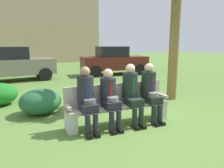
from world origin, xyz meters
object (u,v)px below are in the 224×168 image
(parked_car_near, at_px, (12,64))
(parked_car_far, at_px, (114,61))
(building_backdrop, at_px, (19,2))
(seated_man_rightmost, at_px, (150,89))
(seated_man_centerleft, at_px, (110,95))
(seated_man_leftmost, at_px, (87,96))
(shrub_mid_lawn, at_px, (40,102))
(park_bench, at_px, (118,104))
(seated_man_centerright, at_px, (132,91))

(parked_car_near, distance_m, parked_car_far, 5.54)
(parked_car_near, distance_m, building_backdrop, 14.77)
(parked_car_near, xyz_separation_m, building_backdrop, (0.67, 13.72, 5.44))
(seated_man_rightmost, bearing_deg, seated_man_centerleft, -179.57)
(seated_man_leftmost, xyz_separation_m, building_backdrop, (-0.95, 21.03, 5.53))
(shrub_mid_lawn, relative_size, parked_car_near, 0.26)
(park_bench, height_order, building_backdrop, building_backdrop)
(seated_man_centerleft, distance_m, building_backdrop, 21.81)
(shrub_mid_lawn, bearing_deg, seated_man_centerright, -39.08)
(seated_man_rightmost, bearing_deg, shrub_mid_lawn, 147.26)
(seated_man_leftmost, height_order, shrub_mid_lawn, seated_man_leftmost)
(parked_car_far, bearing_deg, building_backdrop, 109.74)
(seated_man_centerright, bearing_deg, parked_car_far, 68.85)
(seated_man_rightmost, height_order, shrub_mid_lawn, seated_man_rightmost)
(seated_man_centerright, distance_m, seated_man_rightmost, 0.49)
(seated_man_leftmost, bearing_deg, parked_car_near, 102.48)
(seated_man_centerleft, relative_size, shrub_mid_lawn, 1.21)
(seated_man_rightmost, relative_size, building_backdrop, 0.08)
(building_backdrop, bearing_deg, seated_man_rightmost, -83.25)
(park_bench, xyz_separation_m, seated_man_leftmost, (-0.76, -0.13, 0.30))
(shrub_mid_lawn, xyz_separation_m, building_backdrop, (-0.15, 19.52, 5.95))
(seated_man_leftmost, bearing_deg, building_backdrop, 92.59)
(seated_man_centerright, height_order, parked_car_near, parked_car_near)
(seated_man_centerleft, relative_size, building_backdrop, 0.08)
(parked_car_far, bearing_deg, seated_man_leftmost, -117.77)
(park_bench, distance_m, seated_man_centerright, 0.44)
(seated_man_centerleft, bearing_deg, shrub_mid_lawn, 130.85)
(park_bench, bearing_deg, parked_car_far, 66.65)
(seated_man_centerright, relative_size, shrub_mid_lawn, 1.29)
(seated_man_leftmost, bearing_deg, shrub_mid_lawn, 118.10)
(building_backdrop, bearing_deg, seated_man_centerleft, -86.04)
(seated_man_centerright, height_order, shrub_mid_lawn, seated_man_centerright)
(seated_man_centerright, height_order, parked_car_far, parked_car_far)
(seated_man_leftmost, height_order, parked_car_near, parked_car_near)
(seated_man_centerleft, relative_size, seated_man_rightmost, 0.94)
(seated_man_centerleft, bearing_deg, seated_man_leftmost, 179.23)
(parked_car_near, bearing_deg, seated_man_rightmost, -66.66)
(shrub_mid_lawn, bearing_deg, parked_car_far, 51.51)
(seated_man_leftmost, distance_m, seated_man_centerright, 1.04)
(seated_man_centerleft, bearing_deg, seated_man_rightmost, 0.43)
(parked_car_near, height_order, building_backdrop, building_backdrop)
(shrub_mid_lawn, relative_size, parked_car_far, 0.26)
(seated_man_leftmost, height_order, seated_man_centerleft, seated_man_leftmost)
(seated_man_leftmost, bearing_deg, seated_man_rightmost, 0.04)
(park_bench, relative_size, seated_man_centerleft, 1.88)
(park_bench, xyz_separation_m, seated_man_rightmost, (0.77, -0.13, 0.31))
(seated_man_centerleft, xyz_separation_m, building_backdrop, (-1.46, 21.04, 5.57))
(park_bench, relative_size, parked_car_near, 0.59)
(building_backdrop, bearing_deg, seated_man_leftmost, -87.41)
(parked_car_near, bearing_deg, building_backdrop, 87.22)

